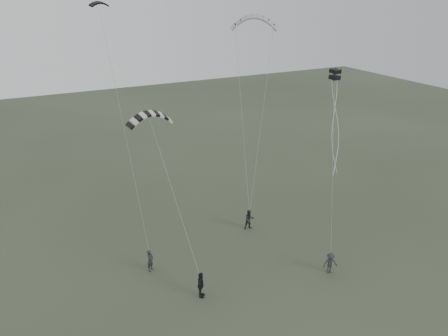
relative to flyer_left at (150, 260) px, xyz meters
name	(u,v)px	position (x,y,z in m)	size (l,w,h in m)	color
ground	(246,286)	(5.48, -4.94, -0.86)	(140.00, 140.00, 0.00)	#343E2B
flyer_left	(150,260)	(0.00, 0.00, 0.00)	(0.63, 0.41, 1.73)	#232228
flyer_right	(249,220)	(9.70, 2.00, 0.04)	(0.88, 0.68, 1.81)	black
flyer_center	(201,285)	(2.14, -4.49, 0.11)	(1.14, 0.47, 1.94)	black
flyer_far	(330,263)	(11.84, -6.32, -0.02)	(1.09, 0.62, 1.68)	#28292E
kite_dark_small	(99,3)	(-0.58, 6.00, 17.91)	(1.38, 0.41, 0.48)	black
kite_pale_large	(255,17)	(13.80, 8.91, 16.45)	(4.36, 0.98, 1.76)	#9FA1A3
kite_striped	(149,113)	(0.78, 0.25, 11.18)	(3.09, 0.77, 1.21)	black
kite_box	(335,74)	(13.68, -2.71, 13.18)	(0.61, 0.61, 0.70)	black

